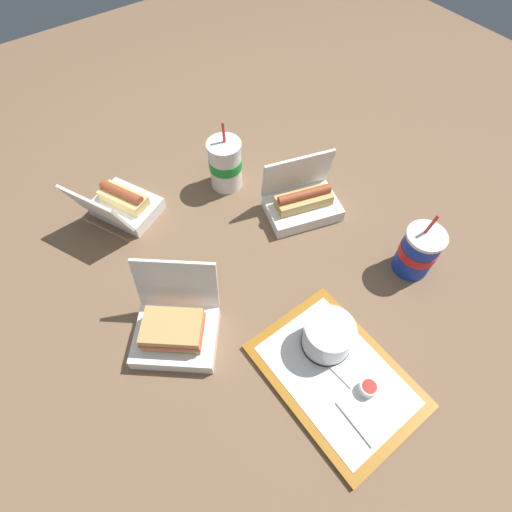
{
  "coord_description": "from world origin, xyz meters",
  "views": [
    {
      "loc": [
        -0.44,
        0.33,
        0.91
      ],
      "look_at": [
        0.03,
        -0.01,
        0.05
      ],
      "focal_mm": 28.0,
      "sensor_mm": 36.0,
      "label": 1
    }
  ],
  "objects_px": {
    "ketchup_cup": "(368,388)",
    "soda_cup_left": "(418,251)",
    "clamshell_hotdog_corner": "(302,202)",
    "clamshell_sandwich_back": "(175,329)",
    "plastic_fork": "(355,423)",
    "food_tray": "(336,376)",
    "cake_container": "(328,336)",
    "soda_cup_front": "(225,164)",
    "clamshell_hotdog_front": "(122,204)"
  },
  "relations": [
    {
      "from": "plastic_fork",
      "to": "clamshell_hotdog_corner",
      "type": "height_order",
      "value": "clamshell_hotdog_corner"
    },
    {
      "from": "food_tray",
      "to": "clamshell_hotdog_corner",
      "type": "bearing_deg",
      "value": -30.49
    },
    {
      "from": "ketchup_cup",
      "to": "soda_cup_left",
      "type": "distance_m",
      "value": 0.37
    },
    {
      "from": "soda_cup_left",
      "to": "clamshell_hotdog_corner",
      "type": "bearing_deg",
      "value": 18.9
    },
    {
      "from": "clamshell_hotdog_corner",
      "to": "soda_cup_left",
      "type": "distance_m",
      "value": 0.34
    },
    {
      "from": "clamshell_hotdog_front",
      "to": "soda_cup_front",
      "type": "distance_m",
      "value": 0.32
    },
    {
      "from": "plastic_fork",
      "to": "cake_container",
      "type": "bearing_deg",
      "value": -21.32
    },
    {
      "from": "ketchup_cup",
      "to": "soda_cup_left",
      "type": "relative_size",
      "value": 0.2
    },
    {
      "from": "food_tray",
      "to": "clamshell_hotdog_front",
      "type": "xyz_separation_m",
      "value": [
        0.73,
        0.17,
        0.03
      ]
    },
    {
      "from": "plastic_fork",
      "to": "clamshell_sandwich_back",
      "type": "relative_size",
      "value": 0.42
    },
    {
      "from": "plastic_fork",
      "to": "clamshell_hotdog_front",
      "type": "bearing_deg",
      "value": 9.91
    },
    {
      "from": "cake_container",
      "to": "clamshell_hotdog_corner",
      "type": "relative_size",
      "value": 0.49
    },
    {
      "from": "clamshell_hotdog_corner",
      "to": "soda_cup_front",
      "type": "relative_size",
      "value": 1.09
    },
    {
      "from": "ketchup_cup",
      "to": "clamshell_sandwich_back",
      "type": "bearing_deg",
      "value": 37.35
    },
    {
      "from": "plastic_fork",
      "to": "soda_cup_left",
      "type": "height_order",
      "value": "soda_cup_left"
    },
    {
      "from": "cake_container",
      "to": "clamshell_hotdog_front",
      "type": "xyz_separation_m",
      "value": [
        0.65,
        0.2,
        -0.01
      ]
    },
    {
      "from": "plastic_fork",
      "to": "clamshell_sandwich_back",
      "type": "distance_m",
      "value": 0.45
    },
    {
      "from": "food_tray",
      "to": "cake_container",
      "type": "xyz_separation_m",
      "value": [
        0.07,
        -0.03,
        0.05
      ]
    },
    {
      "from": "clamshell_hotdog_front",
      "to": "soda_cup_front",
      "type": "relative_size",
      "value": 1.11
    },
    {
      "from": "ketchup_cup",
      "to": "soda_cup_front",
      "type": "height_order",
      "value": "soda_cup_front"
    },
    {
      "from": "cake_container",
      "to": "clamshell_sandwich_back",
      "type": "xyz_separation_m",
      "value": [
        0.22,
        0.27,
        -0.01
      ]
    },
    {
      "from": "clamshell_sandwich_back",
      "to": "clamshell_hotdog_corner",
      "type": "bearing_deg",
      "value": -75.0
    },
    {
      "from": "food_tray",
      "to": "clamshell_hotdog_front",
      "type": "distance_m",
      "value": 0.75
    },
    {
      "from": "plastic_fork",
      "to": "soda_cup_front",
      "type": "distance_m",
      "value": 0.78
    },
    {
      "from": "plastic_fork",
      "to": "clamshell_sandwich_back",
      "type": "bearing_deg",
      "value": 27.95
    },
    {
      "from": "soda_cup_left",
      "to": "plastic_fork",
      "type": "bearing_deg",
      "value": 116.88
    },
    {
      "from": "ketchup_cup",
      "to": "plastic_fork",
      "type": "bearing_deg",
      "value": 116.47
    },
    {
      "from": "clamshell_hotdog_corner",
      "to": "clamshell_sandwich_back",
      "type": "distance_m",
      "value": 0.51
    },
    {
      "from": "ketchup_cup",
      "to": "food_tray",
      "type": "bearing_deg",
      "value": 26.61
    },
    {
      "from": "soda_cup_left",
      "to": "food_tray",
      "type": "bearing_deg",
      "value": 105.96
    },
    {
      "from": "cake_container",
      "to": "clamshell_sandwich_back",
      "type": "relative_size",
      "value": 0.44
    },
    {
      "from": "clamshell_hotdog_front",
      "to": "soda_cup_front",
      "type": "height_order",
      "value": "soda_cup_front"
    },
    {
      "from": "clamshell_sandwich_back",
      "to": "soda_cup_left",
      "type": "bearing_deg",
      "value": -107.57
    },
    {
      "from": "clamshell_hotdog_corner",
      "to": "clamshell_sandwich_back",
      "type": "bearing_deg",
      "value": 105.0
    },
    {
      "from": "soda_cup_front",
      "to": "plastic_fork",
      "type": "bearing_deg",
      "value": 166.83
    },
    {
      "from": "soda_cup_front",
      "to": "soda_cup_left",
      "type": "height_order",
      "value": "soda_cup_front"
    },
    {
      "from": "ketchup_cup",
      "to": "plastic_fork",
      "type": "distance_m",
      "value": 0.08
    },
    {
      "from": "clamshell_hotdog_front",
      "to": "ketchup_cup",
      "type": "bearing_deg",
      "value": -165.46
    },
    {
      "from": "food_tray",
      "to": "clamshell_sandwich_back",
      "type": "xyz_separation_m",
      "value": [
        0.3,
        0.24,
        0.04
      ]
    },
    {
      "from": "food_tray",
      "to": "ketchup_cup",
      "type": "distance_m",
      "value": 0.07
    },
    {
      "from": "food_tray",
      "to": "ketchup_cup",
      "type": "height_order",
      "value": "ketchup_cup"
    },
    {
      "from": "food_tray",
      "to": "soda_cup_left",
      "type": "distance_m",
      "value": 0.38
    },
    {
      "from": "food_tray",
      "to": "soda_cup_left",
      "type": "xyz_separation_m",
      "value": [
        0.1,
        -0.36,
        0.07
      ]
    },
    {
      "from": "food_tray",
      "to": "soda_cup_front",
      "type": "bearing_deg",
      "value": -11.89
    },
    {
      "from": "food_tray",
      "to": "clamshell_hotdog_front",
      "type": "bearing_deg",
      "value": 13.38
    },
    {
      "from": "cake_container",
      "to": "clamshell_hotdog_front",
      "type": "relative_size",
      "value": 0.49
    },
    {
      "from": "clamshell_hotdog_corner",
      "to": "soda_cup_left",
      "type": "height_order",
      "value": "soda_cup_left"
    },
    {
      "from": "clamshell_sandwich_back",
      "to": "clamshell_hotdog_front",
      "type": "relative_size",
      "value": 1.09
    },
    {
      "from": "plastic_fork",
      "to": "clamshell_sandwich_back",
      "type": "xyz_separation_m",
      "value": [
        0.4,
        0.2,
        0.03
      ]
    },
    {
      "from": "soda_cup_front",
      "to": "soda_cup_left",
      "type": "distance_m",
      "value": 0.59
    }
  ]
}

